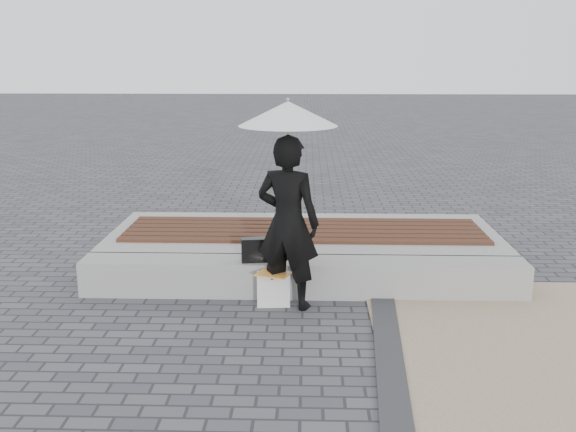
# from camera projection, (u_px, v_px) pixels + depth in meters

# --- Properties ---
(ground) EXTENTS (80.00, 80.00, 0.00)m
(ground) POSITION_uv_depth(u_px,v_px,m) (301.00, 357.00, 5.83)
(ground) COLOR #4B4B50
(ground) RESTS_ON ground
(edging_band) EXTENTS (0.61, 5.20, 0.04)m
(edging_band) POSITION_uv_depth(u_px,v_px,m) (392.00, 384.00, 5.32)
(edging_band) COLOR #323134
(edging_band) RESTS_ON ground
(seating_ledge) EXTENTS (5.00, 0.45, 0.40)m
(seating_ledge) POSITION_uv_depth(u_px,v_px,m) (303.00, 277.00, 7.33)
(seating_ledge) COLOR gray
(seating_ledge) RESTS_ON ground
(timber_platform) EXTENTS (5.00, 2.00, 0.40)m
(timber_platform) POSITION_uv_depth(u_px,v_px,m) (304.00, 246.00, 8.50)
(timber_platform) COLOR #A1A09B
(timber_platform) RESTS_ON ground
(timber_decking) EXTENTS (4.60, 1.20, 0.04)m
(timber_decking) POSITION_uv_depth(u_px,v_px,m) (304.00, 230.00, 8.44)
(timber_decking) COLOR #50291B
(timber_decking) RESTS_ON timber_platform
(woman) EXTENTS (0.78, 0.64, 1.85)m
(woman) POSITION_uv_depth(u_px,v_px,m) (288.00, 223.00, 6.79)
(woman) COLOR black
(woman) RESTS_ON ground
(parasol) EXTENTS (1.01, 1.01, 1.29)m
(parasol) POSITION_uv_depth(u_px,v_px,m) (288.00, 114.00, 6.52)
(parasol) COLOR #B8B7BD
(parasol) RESTS_ON ground
(handbag) EXTENTS (0.40, 0.19, 0.27)m
(handbag) POSITION_uv_depth(u_px,v_px,m) (258.00, 250.00, 7.20)
(handbag) COLOR black
(handbag) RESTS_ON seating_ledge
(canvas_tote) EXTENTS (0.36, 0.17, 0.37)m
(canvas_tote) POSITION_uv_depth(u_px,v_px,m) (273.00, 289.00, 6.98)
(canvas_tote) COLOR silver
(canvas_tote) RESTS_ON ground
(magazine) EXTENTS (0.41, 0.35, 0.01)m
(magazine) POSITION_uv_depth(u_px,v_px,m) (273.00, 274.00, 6.89)
(magazine) COLOR #F95C42
(magazine) RESTS_ON canvas_tote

